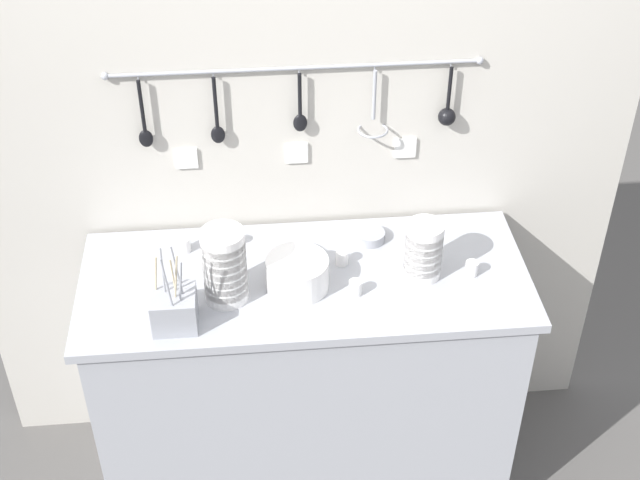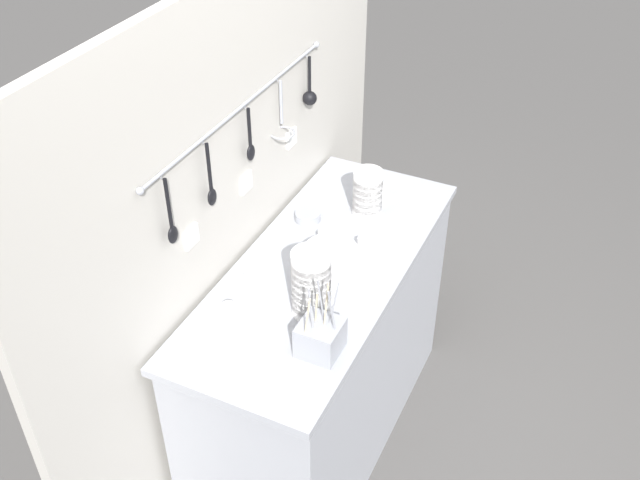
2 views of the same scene
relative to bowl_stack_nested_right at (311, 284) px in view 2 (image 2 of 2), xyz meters
The scene contains 13 objects.
ground_plane 1.09m from the bowl_stack_nested_right, 16.84° to the left, with size 20.00×20.00×0.00m, color #514F4C.
counter 0.64m from the bowl_stack_nested_right, 16.84° to the left, with size 1.40×0.58×0.94m.
back_wall 0.47m from the bowl_stack_nested_right, 58.51° to the left, with size 2.20×0.11×1.94m.
bowl_stack_nested_right is the anchor object (origin of this frame).
bowl_stack_back_corner 0.61m from the bowl_stack_nested_right, ahead, with size 0.12×0.12×0.19m.
plate_stack 0.23m from the bowl_stack_nested_right, ahead, with size 0.19×0.19×0.10m.
steel_mixing_bowl 0.54m from the bowl_stack_nested_right, 27.42° to the left, with size 0.10×0.10×0.03m.
cutlery_caddy 0.19m from the bowl_stack_nested_right, 145.48° to the right, with size 0.13×0.13×0.27m.
cup_front_left 0.40m from the bowl_stack_nested_right, ahead, with size 0.04×0.04×0.05m.
cup_back_right 0.27m from the bowl_stack_nested_right, 86.47° to the left, with size 0.04×0.04×0.05m.
cup_back_left 0.29m from the bowl_stack_nested_right, 119.06° to the left, with size 0.04×0.04×0.05m.
cup_edge_near 0.40m from the bowl_stack_nested_right, 19.32° to the left, with size 0.04×0.04×0.05m.
cup_beside_plates 0.77m from the bowl_stack_nested_right, ahead, with size 0.04×0.04×0.05m.
Camera 2 is at (-1.90, -0.89, 2.64)m, focal length 42.00 mm.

